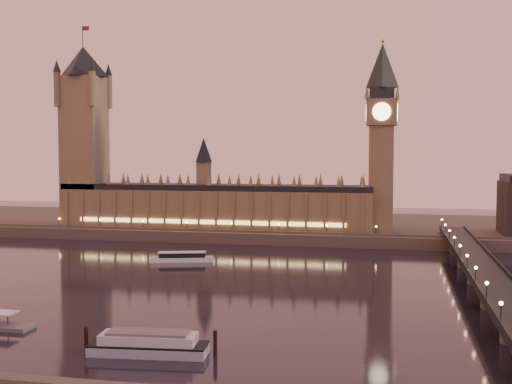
% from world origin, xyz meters
% --- Properties ---
extents(ground, '(700.00, 700.00, 0.00)m').
position_xyz_m(ground, '(0.00, 0.00, 0.00)').
color(ground, black).
rests_on(ground, ground).
extents(far_embankment, '(560.00, 130.00, 6.00)m').
position_xyz_m(far_embankment, '(30.00, 165.00, 3.00)').
color(far_embankment, '#423D35').
rests_on(far_embankment, ground).
extents(palace_of_westminster, '(180.00, 26.62, 52.00)m').
position_xyz_m(palace_of_westminster, '(-40.12, 120.99, 21.71)').
color(palace_of_westminster, brown).
rests_on(palace_of_westminster, ground).
extents(victoria_tower, '(31.68, 31.68, 118.00)m').
position_xyz_m(victoria_tower, '(-120.00, 121.00, 65.79)').
color(victoria_tower, brown).
rests_on(victoria_tower, ground).
extents(big_ben, '(17.68, 17.68, 104.00)m').
position_xyz_m(big_ben, '(53.99, 120.99, 63.95)').
color(big_ben, brown).
rests_on(big_ben, ground).
extents(westminster_bridge, '(13.20, 260.00, 15.30)m').
position_xyz_m(westminster_bridge, '(91.61, 0.00, 5.52)').
color(westminster_bridge, black).
rests_on(westminster_bridge, ground).
extents(cruise_boat_a, '(28.86, 13.89, 4.53)m').
position_xyz_m(cruise_boat_a, '(-33.03, 43.16, 1.99)').
color(cruise_boat_a, silver).
rests_on(cruise_boat_a, ground).
extents(moored_barge, '(33.70, 11.06, 6.21)m').
position_xyz_m(moored_barge, '(1.83, -85.79, 2.62)').
color(moored_barge, '#94A7BD').
rests_on(moored_barge, ground).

